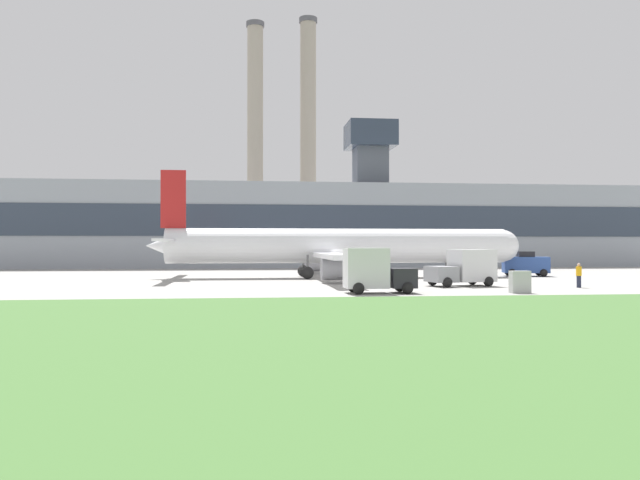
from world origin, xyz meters
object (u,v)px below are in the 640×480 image
object	(u,v)px
pushback_tug	(526,265)
fuel_truck	(375,272)
airplane	(334,247)
baggage_truck	(465,268)
ground_crew_person	(579,275)

from	to	relation	value
pushback_tug	fuel_truck	distance (m)	25.53
pushback_tug	fuel_truck	xyz separation A→B (m)	(-17.80, -18.30, 0.23)
airplane	pushback_tug	distance (m)	17.95
airplane	pushback_tug	size ratio (longest dim) A/B	7.63
baggage_truck	ground_crew_person	distance (m)	7.48
pushback_tug	baggage_truck	world-z (taller)	baggage_truck
airplane	ground_crew_person	bearing A→B (deg)	-44.51
baggage_truck	fuel_truck	bearing A→B (deg)	-143.04
airplane	fuel_truck	size ratio (longest dim) A/B	7.82
baggage_truck	fuel_truck	world-z (taller)	fuel_truck
pushback_tug	baggage_truck	xyz separation A→B (m)	(-10.26, -12.62, 0.19)
fuel_truck	pushback_tug	bearing A→B (deg)	45.78
pushback_tug	airplane	bearing A→B (deg)	-177.77
ground_crew_person	baggage_truck	bearing A→B (deg)	160.63
pushback_tug	fuel_truck	bearing A→B (deg)	-134.22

